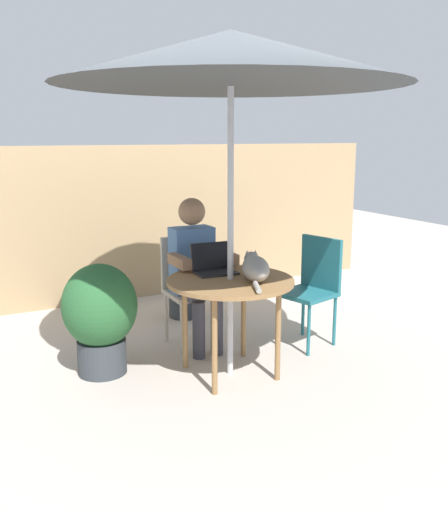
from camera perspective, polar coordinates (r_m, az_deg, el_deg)
ground_plane at (r=4.27m, az=0.63°, el=-11.83°), size 14.00×14.00×0.00m
fence_back at (r=6.07m, az=-9.39°, el=3.32°), size 5.95×0.08×1.64m
patio_table at (r=4.05m, az=0.65°, el=-3.30°), size 0.92×0.92×0.73m
patio_umbrella at (r=3.93m, az=0.71°, el=19.44°), size 2.38×2.38×2.42m
chair_occupied at (r=4.75m, az=-3.67°, el=-2.51°), size 0.40×0.40×0.90m
chair_empty at (r=4.76m, az=9.08°, el=-2.60°), size 0.49×0.49×0.90m
person_seated at (r=4.56m, az=-2.91°, el=-0.92°), size 0.48×0.48×1.24m
laptop at (r=4.22m, az=-1.14°, el=-0.80°), size 0.32×0.27×0.21m
cat at (r=4.01m, az=3.18°, el=-1.22°), size 0.35×0.60×0.17m
potted_plant_near_fence at (r=5.44m, az=-4.04°, el=-2.29°), size 0.35×0.35×0.72m
potted_plant_by_chair at (r=4.22m, az=-12.48°, el=-5.71°), size 0.55×0.55×0.83m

